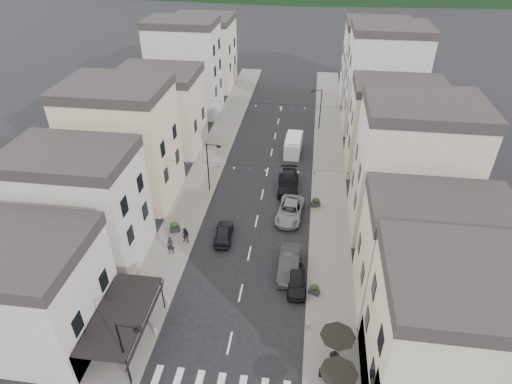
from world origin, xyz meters
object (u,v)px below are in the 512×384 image
parked_car_a (297,281)px  delivery_van (293,145)px  parked_car_c (290,211)px  pedestrian_b (186,235)px  pedestrian_a (171,245)px  parked_car_e (224,233)px  parked_car_b (289,264)px  parked_car_d (288,183)px

parked_car_a → delivery_van: (-1.79, 24.09, 0.49)m
parked_car_a → parked_car_c: parked_car_c is taller
delivery_van → pedestrian_b: size_ratio=3.06×
pedestrian_b → pedestrian_a: bearing=-105.9°
parked_car_e → delivery_van: bearing=-111.1°
parked_car_b → parked_car_a: bearing=-66.3°
parked_car_d → delivery_van: size_ratio=1.11×
parked_car_c → parked_car_e: 7.58m
parked_car_d → pedestrian_a: 16.06m
parked_car_b → delivery_van: bearing=93.5°
parked_car_b → parked_car_d: size_ratio=0.90×
parked_car_e → pedestrian_a: (-4.40, -2.86, 0.35)m
parked_car_b → pedestrian_a: pedestrian_a is taller
parked_car_b → parked_car_c: size_ratio=0.92×
parked_car_c → delivery_van: bearing=97.8°
delivery_van → pedestrian_b: delivery_van is taller
parked_car_a → parked_car_c: (-1.23, 9.90, 0.08)m
parked_car_e → pedestrian_b: size_ratio=2.47×
parked_car_e → pedestrian_a: size_ratio=2.21×
parked_car_a → parked_car_e: bearing=138.6°
parked_car_b → pedestrian_b: pedestrian_b is taller
delivery_van → pedestrian_b: 21.74m
parked_car_a → parked_car_c: size_ratio=0.73×
parked_car_d → pedestrian_a: pedestrian_a is taller
parked_car_a → pedestrian_a: 12.09m
parked_car_c → parked_car_d: bearing=101.7°
parked_car_a → parked_car_e: 9.22m
parked_car_b → parked_car_e: parked_car_b is taller
parked_car_a → delivery_van: 24.16m
parked_car_e → pedestrian_b: bearing=14.4°
parked_car_b → parked_car_c: 8.07m
pedestrian_a → pedestrian_b: size_ratio=1.12×
parked_car_a → pedestrian_b: pedestrian_b is taller
parked_car_c → delivery_van: 14.20m
parked_car_a → parked_car_d: (-1.80, 15.20, 0.13)m
delivery_van → parked_car_a: bearing=-83.3°
pedestrian_a → pedestrian_b: bearing=51.9°
parked_car_e → pedestrian_b: 3.65m
parked_car_a → pedestrian_a: pedestrian_a is taller
pedestrian_a → pedestrian_b: 1.94m
parked_car_c → pedestrian_b: pedestrian_b is taller
parked_car_c → parked_car_e: parked_car_c is taller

